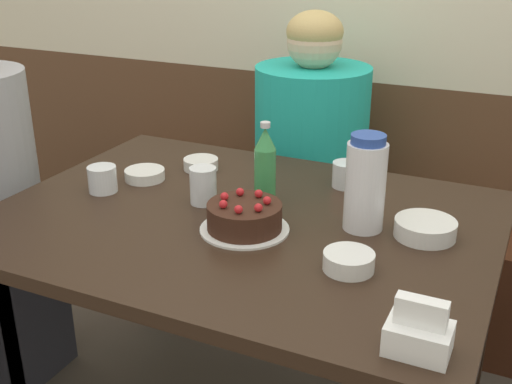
% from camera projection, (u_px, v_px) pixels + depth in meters
% --- Properties ---
extents(bench_seat, '(2.16, 0.38, 0.44)m').
position_uv_depth(bench_seat, '(337.00, 256.00, 2.51)').
color(bench_seat, '#472314').
rests_on(bench_seat, ground_plane).
extents(dining_table, '(1.25, 0.93, 0.73)m').
position_uv_depth(dining_table, '(242.00, 248.00, 1.65)').
color(dining_table, black).
rests_on(dining_table, ground_plane).
extents(birthday_cake, '(0.22, 0.22, 0.09)m').
position_uv_depth(birthday_cake, '(244.00, 217.00, 1.53)').
color(birthday_cake, white).
rests_on(birthday_cake, dining_table).
extents(water_pitcher, '(0.10, 0.10, 0.24)m').
position_uv_depth(water_pitcher, '(365.00, 184.00, 1.51)').
color(water_pitcher, white).
rests_on(water_pitcher, dining_table).
extents(soju_bottle, '(0.06, 0.06, 0.22)m').
position_uv_depth(soju_bottle, '(265.00, 165.00, 1.66)').
color(soju_bottle, '#388E4C').
rests_on(soju_bottle, dining_table).
extents(napkin_holder, '(0.11, 0.08, 0.11)m').
position_uv_depth(napkin_holder, '(419.00, 333.00, 1.09)').
color(napkin_holder, white).
rests_on(napkin_holder, dining_table).
extents(bowl_soup_white, '(0.11, 0.11, 0.03)m').
position_uv_depth(bowl_soup_white, '(145.00, 175.00, 1.85)').
color(bowl_soup_white, white).
rests_on(bowl_soup_white, dining_table).
extents(bowl_rice_small, '(0.11, 0.11, 0.04)m').
position_uv_depth(bowl_rice_small, '(349.00, 261.00, 1.36)').
color(bowl_rice_small, white).
rests_on(bowl_rice_small, dining_table).
extents(bowl_side_dish, '(0.10, 0.10, 0.03)m').
position_uv_depth(bowl_side_dish, '(201.00, 164.00, 1.92)').
color(bowl_side_dish, white).
rests_on(bowl_side_dish, dining_table).
extents(bowl_sauce_shallow, '(0.14, 0.14, 0.04)m').
position_uv_depth(bowl_sauce_shallow, '(425.00, 229.00, 1.50)').
color(bowl_sauce_shallow, white).
rests_on(bowl_sauce_shallow, dining_table).
extents(glass_water_tall, '(0.08, 0.08, 0.07)m').
position_uv_depth(glass_water_tall, '(102.00, 179.00, 1.76)').
color(glass_water_tall, silver).
rests_on(glass_water_tall, dining_table).
extents(glass_tumbler_short, '(0.07, 0.07, 0.10)m').
position_uv_depth(glass_tumbler_short, '(203.00, 185.00, 1.68)').
color(glass_tumbler_short, silver).
rests_on(glass_tumbler_short, dining_table).
extents(glass_shot_small, '(0.08, 0.08, 0.07)m').
position_uv_depth(glass_shot_small, '(346.00, 175.00, 1.79)').
color(glass_shot_small, silver).
rests_on(glass_shot_small, dining_table).
extents(person_grey_tee, '(0.40, 0.40, 1.16)m').
position_uv_depth(person_grey_tee, '(310.00, 175.00, 2.32)').
color(person_grey_tee, '#33333D').
rests_on(person_grey_tee, ground_plane).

